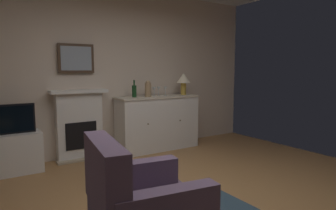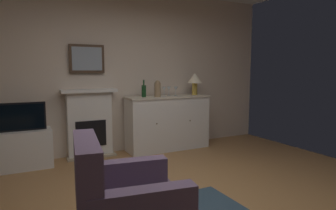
% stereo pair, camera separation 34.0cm
% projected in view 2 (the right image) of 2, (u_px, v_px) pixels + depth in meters
% --- Properties ---
extents(wall_rear, '(5.85, 0.06, 2.77)m').
position_uv_depth(wall_rear, '(119.00, 71.00, 5.02)').
color(wall_rear, beige).
rests_on(wall_rear, ground_plane).
extents(fireplace_unit, '(0.87, 0.30, 1.10)m').
position_uv_depth(fireplace_unit, '(90.00, 123.00, 4.76)').
color(fireplace_unit, white).
rests_on(fireplace_unit, ground_plane).
extents(framed_picture, '(0.55, 0.04, 0.45)m').
position_uv_depth(framed_picture, '(87.00, 59.00, 4.68)').
color(framed_picture, '#473323').
extents(sideboard_cabinet, '(1.49, 0.49, 0.95)m').
position_uv_depth(sideboard_cabinet, '(168.00, 123.00, 5.21)').
color(sideboard_cabinet, white).
rests_on(sideboard_cabinet, ground_plane).
extents(table_lamp, '(0.26, 0.26, 0.40)m').
position_uv_depth(table_lamp, '(195.00, 80.00, 5.38)').
color(table_lamp, '#B79338').
rests_on(table_lamp, sideboard_cabinet).
extents(wine_bottle, '(0.08, 0.08, 0.29)m').
position_uv_depth(wine_bottle, '(144.00, 91.00, 4.97)').
color(wine_bottle, '#193F1E').
rests_on(wine_bottle, sideboard_cabinet).
extents(wine_glass_left, '(0.07, 0.07, 0.16)m').
position_uv_depth(wine_glass_left, '(164.00, 89.00, 5.11)').
color(wine_glass_left, silver).
rests_on(wine_glass_left, sideboard_cabinet).
extents(wine_glass_center, '(0.07, 0.07, 0.16)m').
position_uv_depth(wine_glass_center, '(169.00, 89.00, 5.18)').
color(wine_glass_center, silver).
rests_on(wine_glass_center, sideboard_cabinet).
extents(wine_glass_right, '(0.07, 0.07, 0.16)m').
position_uv_depth(wine_glass_right, '(176.00, 89.00, 5.19)').
color(wine_glass_right, silver).
rests_on(wine_glass_right, sideboard_cabinet).
extents(vase_decorative, '(0.11, 0.11, 0.28)m').
position_uv_depth(vase_decorative, '(158.00, 89.00, 5.00)').
color(vase_decorative, '#9E7F5B').
rests_on(vase_decorative, sideboard_cabinet).
extents(tv_cabinet, '(0.75, 0.42, 0.55)m').
position_uv_depth(tv_cabinet, '(24.00, 149.00, 4.21)').
color(tv_cabinet, white).
rests_on(tv_cabinet, ground_plane).
extents(tv_set, '(0.62, 0.07, 0.40)m').
position_uv_depth(tv_set, '(22.00, 117.00, 4.14)').
color(tv_set, black).
rests_on(tv_set, tv_cabinet).
extents(armchair, '(0.91, 0.88, 0.92)m').
position_uv_depth(armchair, '(124.00, 207.00, 2.20)').
color(armchair, '#604C66').
rests_on(armchair, ground_plane).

